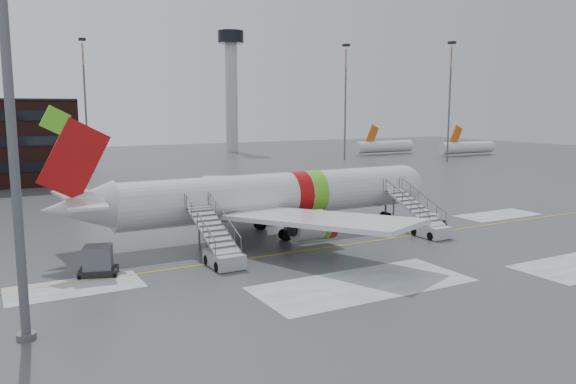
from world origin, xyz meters
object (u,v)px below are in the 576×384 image
airstair_aft (220,249)px  uld_container (98,262)px  airstair_fwd (425,223)px  pushback_tug (431,222)px  light_mast_near (9,97)px  airliner (267,196)px

airstair_aft → uld_container: airstair_aft is taller
airstair_fwd → airstair_aft: 19.08m
airstair_fwd → pushback_tug: (2.28, 1.60, -0.43)m
uld_container → light_mast_near: 14.79m
airstair_fwd → uld_container: airstair_fwd is taller
pushback_tug → light_mast_near: bearing=-164.8°
pushback_tug → uld_container: bearing=-179.5°
airliner → airstair_aft: bearing=-137.1°
airliner → uld_container: airliner is taller
light_mast_near → pushback_tug: bearing=15.2°
uld_container → light_mast_near: size_ratio=0.13×
airliner → light_mast_near: size_ratio=1.60×
airstair_fwd → pushback_tug: airstair_fwd is taller
pushback_tug → uld_container: 29.44m
airstair_fwd → uld_container: size_ratio=2.70×
airliner → uld_container: (-15.12, -5.21, -2.49)m
uld_container → light_mast_near: bearing=-118.7°
airliner → airstair_aft: (-7.04, -6.54, -2.35)m
airstair_aft → pushback_tug: 21.42m
airliner → pushback_tug: (14.32, -4.94, -2.78)m
airliner → pushback_tug: airliner is taller
airstair_aft → pushback_tug: size_ratio=2.78×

